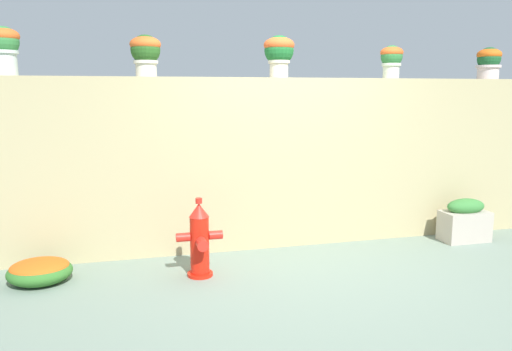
{
  "coord_description": "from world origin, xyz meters",
  "views": [
    {
      "loc": [
        -1.63,
        -4.1,
        1.7
      ],
      "look_at": [
        -0.3,
        0.98,
        0.82
      ],
      "focal_mm": 35.07,
      "sensor_mm": 36.0,
      "label": 1
    }
  ],
  "objects_px": {
    "potted_plant_2": "(279,51)",
    "fire_hydrant": "(200,241)",
    "potted_plant_3": "(392,58)",
    "potted_plant_0": "(4,45)",
    "potted_plant_1": "(146,51)",
    "flower_bush_left": "(40,270)",
    "potted_plant_4": "(489,61)",
    "planter_box": "(465,221)"
  },
  "relations": [
    {
      "from": "potted_plant_1",
      "to": "fire_hydrant",
      "type": "xyz_separation_m",
      "value": [
        0.39,
        -0.84,
        -1.77
      ]
    },
    {
      "from": "potted_plant_2",
      "to": "flower_bush_left",
      "type": "bearing_deg",
      "value": -165.5
    },
    {
      "from": "potted_plant_1",
      "to": "planter_box",
      "type": "height_order",
      "value": "potted_plant_1"
    },
    {
      "from": "potted_plant_0",
      "to": "flower_bush_left",
      "type": "distance_m",
      "value": 2.14
    },
    {
      "from": "fire_hydrant",
      "to": "planter_box",
      "type": "xyz_separation_m",
      "value": [
        3.11,
        0.35,
        -0.1
      ]
    },
    {
      "from": "potted_plant_1",
      "to": "flower_bush_left",
      "type": "xyz_separation_m",
      "value": [
        -1.03,
        -0.64,
        -1.99
      ]
    },
    {
      "from": "fire_hydrant",
      "to": "potted_plant_0",
      "type": "bearing_deg",
      "value": 153.38
    },
    {
      "from": "potted_plant_4",
      "to": "flower_bush_left",
      "type": "bearing_deg",
      "value": -172.48
    },
    {
      "from": "potted_plant_0",
      "to": "flower_bush_left",
      "type": "xyz_separation_m",
      "value": [
        0.28,
        -0.65,
        -2.02
      ]
    },
    {
      "from": "potted_plant_2",
      "to": "potted_plant_3",
      "type": "distance_m",
      "value": 1.35
    },
    {
      "from": "potted_plant_4",
      "to": "flower_bush_left",
      "type": "height_order",
      "value": "potted_plant_4"
    },
    {
      "from": "fire_hydrant",
      "to": "flower_bush_left",
      "type": "xyz_separation_m",
      "value": [
        -1.42,
        0.2,
        -0.22
      ]
    },
    {
      "from": "potted_plant_1",
      "to": "fire_hydrant",
      "type": "height_order",
      "value": "potted_plant_1"
    },
    {
      "from": "fire_hydrant",
      "to": "planter_box",
      "type": "relative_size",
      "value": 1.38
    },
    {
      "from": "potted_plant_0",
      "to": "potted_plant_3",
      "type": "xyz_separation_m",
      "value": [
        4.05,
        -0.03,
        -0.06
      ]
    },
    {
      "from": "flower_bush_left",
      "to": "planter_box",
      "type": "bearing_deg",
      "value": 1.9
    },
    {
      "from": "potted_plant_1",
      "to": "potted_plant_4",
      "type": "distance_m",
      "value": 4.09
    },
    {
      "from": "potted_plant_2",
      "to": "planter_box",
      "type": "height_order",
      "value": "potted_plant_2"
    },
    {
      "from": "potted_plant_1",
      "to": "planter_box",
      "type": "xyz_separation_m",
      "value": [
        3.5,
        -0.49,
        -1.87
      ]
    },
    {
      "from": "potted_plant_4",
      "to": "planter_box",
      "type": "relative_size",
      "value": 0.72
    },
    {
      "from": "planter_box",
      "to": "fire_hydrant",
      "type": "bearing_deg",
      "value": -173.61
    },
    {
      "from": "potted_plant_1",
      "to": "flower_bush_left",
      "type": "relative_size",
      "value": 0.74
    },
    {
      "from": "potted_plant_2",
      "to": "flower_bush_left",
      "type": "relative_size",
      "value": 0.79
    },
    {
      "from": "flower_bush_left",
      "to": "planter_box",
      "type": "relative_size",
      "value": 1.05
    },
    {
      "from": "potted_plant_3",
      "to": "potted_plant_4",
      "type": "xyz_separation_m",
      "value": [
        1.35,
        0.05,
        -0.01
      ]
    },
    {
      "from": "potted_plant_4",
      "to": "fire_hydrant",
      "type": "relative_size",
      "value": 0.52
    },
    {
      "from": "potted_plant_3",
      "to": "fire_hydrant",
      "type": "xyz_separation_m",
      "value": [
        -2.35,
        -0.82,
        -1.74
      ]
    },
    {
      "from": "flower_bush_left",
      "to": "planter_box",
      "type": "distance_m",
      "value": 4.54
    },
    {
      "from": "potted_plant_0",
      "to": "potted_plant_1",
      "type": "height_order",
      "value": "potted_plant_0"
    },
    {
      "from": "potted_plant_2",
      "to": "planter_box",
      "type": "relative_size",
      "value": 0.83
    },
    {
      "from": "potted_plant_2",
      "to": "fire_hydrant",
      "type": "height_order",
      "value": "potted_plant_2"
    },
    {
      "from": "potted_plant_1",
      "to": "planter_box",
      "type": "relative_size",
      "value": 0.78
    },
    {
      "from": "potted_plant_0",
      "to": "flower_bush_left",
      "type": "bearing_deg",
      "value": -66.94
    },
    {
      "from": "potted_plant_1",
      "to": "flower_bush_left",
      "type": "distance_m",
      "value": 2.33
    },
    {
      "from": "potted_plant_0",
      "to": "planter_box",
      "type": "xyz_separation_m",
      "value": [
        4.81,
        -0.5,
        -1.9
      ]
    },
    {
      "from": "potted_plant_4",
      "to": "planter_box",
      "type": "xyz_separation_m",
      "value": [
        -0.59,
        -0.53,
        -1.83
      ]
    },
    {
      "from": "potted_plant_3",
      "to": "potted_plant_4",
      "type": "relative_size",
      "value": 0.97
    },
    {
      "from": "fire_hydrant",
      "to": "flower_bush_left",
      "type": "relative_size",
      "value": 1.32
    },
    {
      "from": "potted_plant_2",
      "to": "potted_plant_4",
      "type": "bearing_deg",
      "value": 1.03
    },
    {
      "from": "potted_plant_2",
      "to": "potted_plant_3",
      "type": "bearing_deg",
      "value": -0.13
    },
    {
      "from": "potted_plant_0",
      "to": "fire_hydrant",
      "type": "bearing_deg",
      "value": -26.62
    },
    {
      "from": "potted_plant_1",
      "to": "flower_bush_left",
      "type": "height_order",
      "value": "potted_plant_1"
    }
  ]
}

